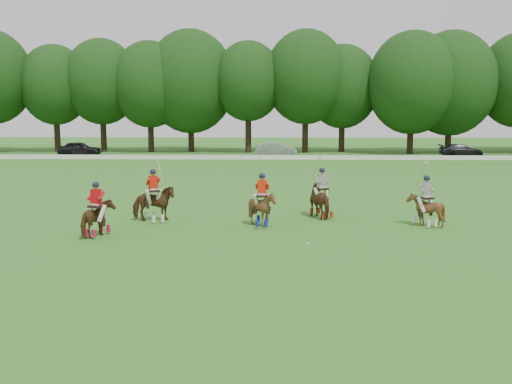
{
  "coord_description": "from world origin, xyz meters",
  "views": [
    {
      "loc": [
        2.84,
        -18.97,
        4.62
      ],
      "look_at": [
        2.15,
        4.2,
        1.4
      ],
      "focal_mm": 40.0,
      "sensor_mm": 36.0,
      "label": 1
    }
  ],
  "objects_px": {
    "car_mid": "(276,149)",
    "polo_red_c": "(262,208)",
    "polo_stripe_a": "(322,200)",
    "car_left": "(80,149)",
    "polo_red_a": "(97,217)",
    "polo_stripe_b": "(426,209)",
    "polo_ball": "(308,244)",
    "polo_red_b": "(154,203)",
    "car_right": "(461,150)"
  },
  "relations": [
    {
      "from": "car_left",
      "to": "polo_red_c",
      "type": "xyz_separation_m",
      "value": [
        20.61,
        -38.47,
        0.0
      ]
    },
    {
      "from": "polo_red_a",
      "to": "polo_stripe_b",
      "type": "distance_m",
      "value": 13.07
    },
    {
      "from": "car_right",
      "to": "polo_ball",
      "type": "distance_m",
      "value": 45.85
    },
    {
      "from": "car_left",
      "to": "car_right",
      "type": "distance_m",
      "value": 41.15
    },
    {
      "from": "polo_stripe_b",
      "to": "polo_ball",
      "type": "bearing_deg",
      "value": -145.1
    },
    {
      "from": "polo_red_c",
      "to": "polo_stripe_b",
      "type": "bearing_deg",
      "value": 1.6
    },
    {
      "from": "polo_red_a",
      "to": "polo_stripe_a",
      "type": "distance_m",
      "value": 9.71
    },
    {
      "from": "car_right",
      "to": "polo_stripe_b",
      "type": "height_order",
      "value": "polo_stripe_b"
    },
    {
      "from": "polo_red_b",
      "to": "polo_ball",
      "type": "distance_m",
      "value": 7.64
    },
    {
      "from": "car_mid",
      "to": "car_left",
      "type": "bearing_deg",
      "value": 87.93
    },
    {
      "from": "car_right",
      "to": "polo_stripe_b",
      "type": "xyz_separation_m",
      "value": [
        -13.84,
        -38.29,
        0.07
      ]
    },
    {
      "from": "polo_stripe_b",
      "to": "polo_ball",
      "type": "height_order",
      "value": "polo_stripe_b"
    },
    {
      "from": "car_mid",
      "to": "polo_stripe_a",
      "type": "bearing_deg",
      "value": -179.16
    },
    {
      "from": "car_left",
      "to": "polo_red_c",
      "type": "relative_size",
      "value": 2.07
    },
    {
      "from": "car_mid",
      "to": "polo_red_b",
      "type": "bearing_deg",
      "value": 169.74
    },
    {
      "from": "polo_stripe_b",
      "to": "polo_ball",
      "type": "distance_m",
      "value": 6.16
    },
    {
      "from": "polo_red_b",
      "to": "polo_ball",
      "type": "xyz_separation_m",
      "value": [
        6.33,
        -4.21,
        -0.76
      ]
    },
    {
      "from": "car_mid",
      "to": "polo_stripe_a",
      "type": "height_order",
      "value": "polo_stripe_a"
    },
    {
      "from": "car_right",
      "to": "polo_red_c",
      "type": "bearing_deg",
      "value": 153.9
    },
    {
      "from": "polo_red_c",
      "to": "polo_stripe_b",
      "type": "distance_m",
      "value": 6.7
    },
    {
      "from": "car_left",
      "to": "car_right",
      "type": "relative_size",
      "value": 1.0
    },
    {
      "from": "car_mid",
      "to": "polo_red_b",
      "type": "distance_m",
      "value": 37.96
    },
    {
      "from": "polo_red_a",
      "to": "car_right",
      "type": "bearing_deg",
      "value": 56.65
    },
    {
      "from": "polo_stripe_a",
      "to": "polo_red_c",
      "type": "bearing_deg",
      "value": -141.9
    },
    {
      "from": "polo_stripe_a",
      "to": "polo_stripe_b",
      "type": "bearing_deg",
      "value": -24.4
    },
    {
      "from": "car_mid",
      "to": "polo_red_a",
      "type": "height_order",
      "value": "polo_red_a"
    },
    {
      "from": "polo_red_c",
      "to": "polo_ball",
      "type": "relative_size",
      "value": 24.4
    },
    {
      "from": "car_left",
      "to": "car_right",
      "type": "bearing_deg",
      "value": -95.29
    },
    {
      "from": "polo_red_b",
      "to": "polo_red_c",
      "type": "height_order",
      "value": "polo_red_b"
    },
    {
      "from": "car_left",
      "to": "polo_ball",
      "type": "height_order",
      "value": "car_left"
    },
    {
      "from": "car_mid",
      "to": "polo_stripe_a",
      "type": "distance_m",
      "value": 36.48
    },
    {
      "from": "car_right",
      "to": "polo_red_a",
      "type": "relative_size",
      "value": 2.2
    },
    {
      "from": "car_right",
      "to": "polo_stripe_b",
      "type": "distance_m",
      "value": 40.71
    },
    {
      "from": "car_mid",
      "to": "polo_red_a",
      "type": "relative_size",
      "value": 2.15
    },
    {
      "from": "car_left",
      "to": "polo_red_a",
      "type": "bearing_deg",
      "value": -165.7
    },
    {
      "from": "car_mid",
      "to": "car_right",
      "type": "height_order",
      "value": "car_mid"
    },
    {
      "from": "polo_red_a",
      "to": "polo_stripe_b",
      "type": "xyz_separation_m",
      "value": [
        12.87,
        2.3,
        0.0
      ]
    },
    {
      "from": "car_left",
      "to": "polo_red_b",
      "type": "bearing_deg",
      "value": -162.28
    },
    {
      "from": "polo_stripe_b",
      "to": "polo_red_b",
      "type": "bearing_deg",
      "value": 176.4
    },
    {
      "from": "polo_red_b",
      "to": "polo_stripe_a",
      "type": "xyz_separation_m",
      "value": [
        7.26,
        1.14,
        -0.01
      ]
    },
    {
      "from": "polo_stripe_a",
      "to": "polo_stripe_b",
      "type": "height_order",
      "value": "polo_stripe_a"
    },
    {
      "from": "car_mid",
      "to": "polo_stripe_a",
      "type": "relative_size",
      "value": 1.61
    },
    {
      "from": "polo_red_c",
      "to": "car_left",
      "type": "bearing_deg",
      "value": 118.18
    },
    {
      "from": "car_right",
      "to": "polo_red_a",
      "type": "bearing_deg",
      "value": 148.64
    },
    {
      "from": "car_left",
      "to": "polo_stripe_b",
      "type": "distance_m",
      "value": 47.03
    },
    {
      "from": "car_mid",
      "to": "polo_red_c",
      "type": "bearing_deg",
      "value": 176.81
    },
    {
      "from": "car_left",
      "to": "car_mid",
      "type": "relative_size",
      "value": 1.02
    },
    {
      "from": "car_mid",
      "to": "car_right",
      "type": "distance_m",
      "value": 19.78
    },
    {
      "from": "polo_ball",
      "to": "polo_red_a",
      "type": "bearing_deg",
      "value": 171.29
    },
    {
      "from": "car_right",
      "to": "car_left",
      "type": "bearing_deg",
      "value": 91.99
    }
  ]
}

